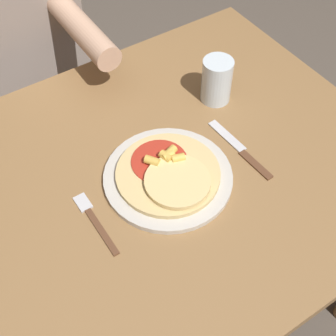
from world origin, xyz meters
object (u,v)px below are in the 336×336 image
object	(u,v)px
dining_table	(173,192)
fork	(94,219)
pizza	(169,173)
person_diner	(28,44)
knife	(241,150)
plate	(168,177)
drinking_glass	(217,80)

from	to	relation	value
dining_table	fork	distance (m)	0.26
pizza	person_diner	world-z (taller)	person_diner
pizza	knife	size ratio (longest dim) A/B	1.08
knife	person_diner	size ratio (longest dim) A/B	0.19
pizza	person_diner	bearing A→B (deg)	94.36
person_diner	fork	bearing A→B (deg)	-100.84
plate	drinking_glass	bearing A→B (deg)	32.11
knife	pizza	bearing A→B (deg)	174.41
dining_table	pizza	bearing A→B (deg)	-134.81
pizza	plate	bearing A→B (deg)	101.67
drinking_glass	person_diner	distance (m)	0.65
pizza	knife	xyz separation A→B (m)	(0.19, -0.02, -0.02)
dining_table	person_diner	size ratio (longest dim) A/B	0.88
dining_table	pizza	size ratio (longest dim) A/B	4.36
dining_table	knife	world-z (taller)	knife
plate	pizza	bearing A→B (deg)	-78.33
plate	knife	size ratio (longest dim) A/B	1.34
dining_table	fork	size ratio (longest dim) A/B	5.92
plate	person_diner	size ratio (longest dim) A/B	0.25
pizza	drinking_glass	bearing A→B (deg)	32.92
knife	person_diner	world-z (taller)	person_diner
dining_table	knife	distance (m)	0.20
knife	dining_table	bearing A→B (deg)	161.21
pizza	fork	world-z (taller)	pizza
knife	plate	bearing A→B (deg)	173.13
plate	person_diner	world-z (taller)	person_diner
knife	person_diner	xyz separation A→B (m)	(-0.25, 0.74, -0.05)
dining_table	knife	size ratio (longest dim) A/B	4.69
dining_table	plate	distance (m)	0.13
dining_table	drinking_glass	xyz separation A→B (m)	(0.22, 0.13, 0.18)
plate	knife	distance (m)	0.20
dining_table	plate	bearing A→B (deg)	-139.47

